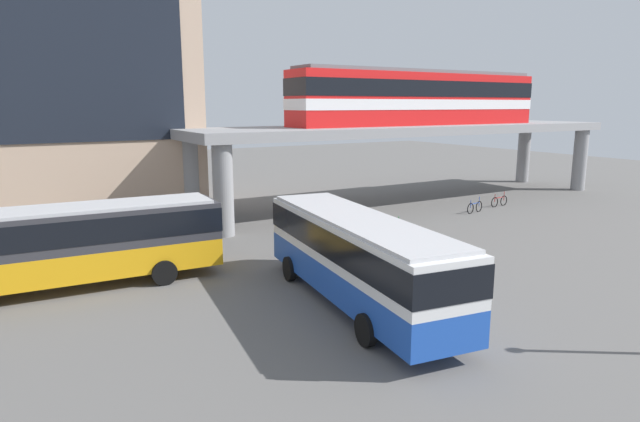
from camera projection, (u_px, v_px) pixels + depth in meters
ground_plane at (267, 254)px, 25.98m from camera, size 120.00×120.00×0.00m
elevated_platform at (414, 135)px, 38.92m from camera, size 33.77×7.22×5.59m
train at (420, 97)px, 38.62m from camera, size 20.39×2.96×3.84m
bus_main at (357, 251)px, 18.96m from camera, size 4.06×11.29×3.22m
bus_secondary at (74, 238)px, 20.79m from camera, size 11.16×3.20×3.22m
bicycle_orange at (306, 225)px, 30.40m from camera, size 1.74×0.56×1.04m
bicycle_red at (499, 201)px, 38.01m from camera, size 1.79×0.22×1.04m
bicycle_green at (390, 229)px, 29.59m from camera, size 1.76×0.45×1.04m
bicycle_brown at (316, 231)px, 28.99m from camera, size 1.74×0.53×1.04m
bicycle_blue at (475, 207)px, 35.77m from camera, size 1.76×0.43×1.04m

